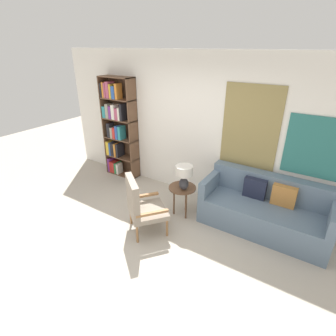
{
  "coord_description": "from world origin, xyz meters",
  "views": [
    {
      "loc": [
        2.1,
        -2.23,
        2.76
      ],
      "look_at": [
        -0.03,
        1.08,
        0.9
      ],
      "focal_mm": 28.0,
      "sensor_mm": 36.0,
      "label": 1
    }
  ],
  "objects_px": {
    "armchair": "(140,204)",
    "side_table": "(182,191)",
    "couch": "(264,210)",
    "table_lamp": "(184,175)",
    "bookshelf": "(117,128)"
  },
  "relations": [
    {
      "from": "bookshelf",
      "to": "couch",
      "type": "height_order",
      "value": "bookshelf"
    },
    {
      "from": "armchair",
      "to": "side_table",
      "type": "height_order",
      "value": "armchair"
    },
    {
      "from": "bookshelf",
      "to": "armchair",
      "type": "xyz_separation_m",
      "value": [
        1.72,
        -1.42,
        -0.59
      ]
    },
    {
      "from": "side_table",
      "to": "couch",
      "type": "bearing_deg",
      "value": 17.3
    },
    {
      "from": "bookshelf",
      "to": "table_lamp",
      "type": "relative_size",
      "value": 5.05
    },
    {
      "from": "bookshelf",
      "to": "table_lamp",
      "type": "bearing_deg",
      "value": -18.62
    },
    {
      "from": "couch",
      "to": "table_lamp",
      "type": "distance_m",
      "value": 1.43
    },
    {
      "from": "couch",
      "to": "table_lamp",
      "type": "xyz_separation_m",
      "value": [
        -1.25,
        -0.46,
        0.5
      ]
    },
    {
      "from": "armchair",
      "to": "side_table",
      "type": "distance_m",
      "value": 0.83
    },
    {
      "from": "side_table",
      "to": "armchair",
      "type": "bearing_deg",
      "value": -112.23
    },
    {
      "from": "bookshelf",
      "to": "side_table",
      "type": "height_order",
      "value": "bookshelf"
    },
    {
      "from": "side_table",
      "to": "table_lamp",
      "type": "height_order",
      "value": "table_lamp"
    },
    {
      "from": "bookshelf",
      "to": "table_lamp",
      "type": "height_order",
      "value": "bookshelf"
    },
    {
      "from": "armchair",
      "to": "bookshelf",
      "type": "bearing_deg",
      "value": 140.57
    },
    {
      "from": "armchair",
      "to": "side_table",
      "type": "bearing_deg",
      "value": 67.77
    }
  ]
}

